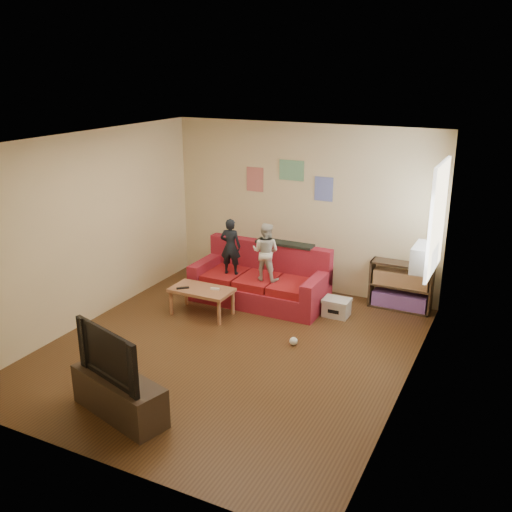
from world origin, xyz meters
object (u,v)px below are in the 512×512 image
at_px(child_b, 266,252).
at_px(coffee_table, 202,292).
at_px(bookshelf, 401,289).
at_px(tv_stand, 119,396).
at_px(sofa, 262,282).
at_px(child_a, 230,246).
at_px(file_box, 336,307).
at_px(television, 115,352).

xyz_separation_m(child_b, coffee_table, (-0.71, -0.71, -0.53)).
bearing_deg(bookshelf, tv_stand, -116.48).
height_order(coffee_table, tv_stand, tv_stand).
bearing_deg(sofa, child_a, -159.31).
distance_m(file_box, television, 3.69).
relative_size(sofa, child_b, 2.33).
distance_m(sofa, child_a, 0.75).
xyz_separation_m(child_a, child_b, (0.60, 0.00, 0.00)).
relative_size(bookshelf, television, 0.91).
height_order(bookshelf, television, television).
relative_size(file_box, tv_stand, 0.33).
distance_m(child_b, file_box, 1.34).
xyz_separation_m(coffee_table, file_box, (1.81, 0.83, -0.21)).
bearing_deg(child_b, file_box, -175.73).
bearing_deg(coffee_table, tv_stand, -77.84).
xyz_separation_m(child_a, television, (0.45, -3.29, -0.14)).
bearing_deg(child_b, bookshelf, -159.24).
bearing_deg(sofa, file_box, -2.09).
bearing_deg(bookshelf, file_box, -139.18).
xyz_separation_m(coffee_table, bookshelf, (2.59, 1.50, -0.02)).
bearing_deg(child_b, coffee_table, 42.67).
bearing_deg(bookshelf, child_a, -162.19).
relative_size(coffee_table, file_box, 2.33).
bearing_deg(bookshelf, television, -116.48).
distance_m(tv_stand, television, 0.51).
relative_size(file_box, television, 0.39).
height_order(coffee_table, television, television).
xyz_separation_m(child_b, file_box, (1.11, 0.13, -0.74)).
bearing_deg(child_b, sofa, -51.30).
bearing_deg(child_a, child_b, 167.90).
bearing_deg(television, child_b, 104.41).
height_order(sofa, child_b, child_b).
bearing_deg(child_b, tv_stand, 85.17).
bearing_deg(child_a, file_box, 172.09).
bearing_deg(child_a, bookshelf, -174.30).
height_order(sofa, child_a, child_a).
xyz_separation_m(bookshelf, television, (-2.04, -4.09, 0.41)).
height_order(sofa, tv_stand, sofa).
bearing_deg(tv_stand, child_b, 102.93).
distance_m(coffee_table, file_box, 2.01).
relative_size(sofa, child_a, 2.34).
bearing_deg(television, bookshelf, 80.57).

